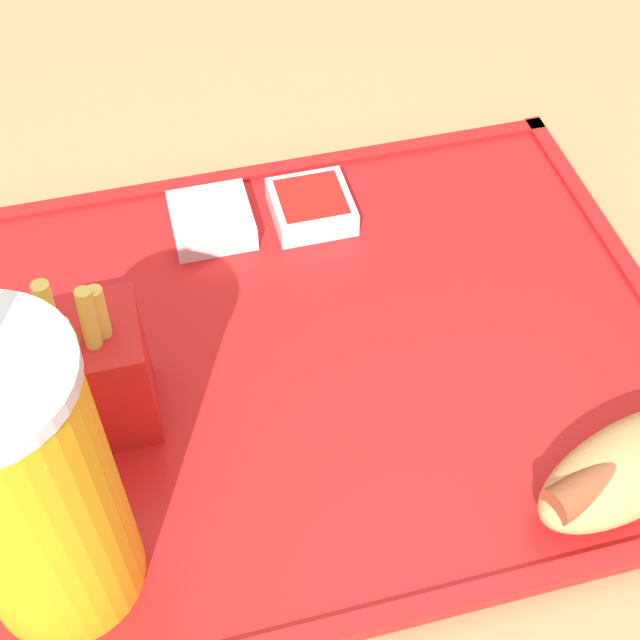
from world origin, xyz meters
TOP-DOWN VIEW (x-y plane):
  - dining_table at (0.00, 0.00)m, footprint 1.26×1.11m
  - food_tray at (-0.05, 0.00)m, footprint 0.45×0.36m
  - soda_cup at (0.12, 0.11)m, footprint 0.08×0.08m
  - hot_dog_far at (-0.19, 0.13)m, footprint 0.13×0.08m
  - fries_carton at (0.09, 0.02)m, footprint 0.07×0.06m
  - sauce_cup_mayo at (-0.00, -0.12)m, footprint 0.05×0.05m
  - sauce_cup_ketchup at (-0.07, -0.12)m, footprint 0.05×0.05m

SIDE VIEW (x-z plane):
  - dining_table at x=0.00m, z-range 0.00..0.70m
  - food_tray at x=-0.05m, z-range 0.70..0.72m
  - sauce_cup_mayo at x=0.00m, z-range 0.71..0.73m
  - sauce_cup_ketchup at x=-0.07m, z-range 0.71..0.73m
  - hot_dog_far at x=-0.19m, z-range 0.72..0.76m
  - fries_carton at x=0.09m, z-range 0.69..0.82m
  - soda_cup at x=0.12m, z-range 0.70..0.91m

